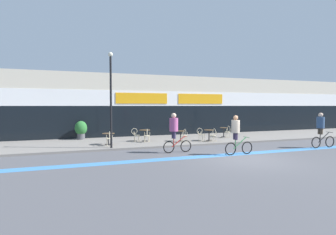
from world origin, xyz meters
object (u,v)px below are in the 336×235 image
bistro_table_3 (209,133)px  bistro_table_4 (224,130)px  cafe_chair_0_near (109,137)px  lamp_post (111,93)px  planter_pot (81,129)px  cafe_chair_3_side (201,134)px  bistro_table_0 (108,136)px  cafe_chair_1_side (136,134)px  cafe_chair_1_near (147,135)px  cafe_chair_4_near (228,131)px  cyclist_2 (174,129)px  bistro_table_2 (181,134)px  cafe_chair_2_near (184,135)px  bistro_table_1 (145,133)px  cafe_chair_3_near (214,134)px  cyclist_0 (321,128)px  cyclist_1 (236,132)px

bistro_table_3 → bistro_table_4: size_ratio=1.04×
cafe_chair_0_near → lamp_post: size_ratio=0.17×
cafe_chair_0_near → planter_pot: bearing=24.2°
bistro_table_3 → lamp_post: bearing=-172.6°
cafe_chair_0_near → cafe_chair_3_side: (6.13, 0.13, 0.00)m
bistro_table_0 → cafe_chair_1_side: 2.05m
cafe_chair_1_near → cafe_chair_4_near: same height
cyclist_2 → cafe_chair_1_near: bearing=97.8°
bistro_table_0 → planter_pot: 3.61m
lamp_post → bistro_table_0: bearing=90.4°
bistro_table_2 → cafe_chair_2_near: cafe_chair_2_near is taller
bistro_table_1 → planter_pot: (-4.07, 2.50, 0.17)m
cafe_chair_3_near → cyclist_0: 6.41m
cafe_chair_1_side → cafe_chair_3_near: 5.21m
planter_pot → cyclist_2: (4.64, -6.65, 0.44)m
cafe_chair_1_side → cyclist_2: bearing=-71.7°
bistro_table_0 → cafe_chair_2_near: bearing=-8.0°
cafe_chair_0_near → planter_pot: planter_pot is taller
bistro_table_3 → planter_pot: size_ratio=0.57×
bistro_table_4 → bistro_table_3: bearing=-143.5°
bistro_table_4 → cafe_chair_1_side: bearing=-177.4°
bistro_table_4 → cafe_chair_2_near: size_ratio=0.80×
cafe_chair_1_side → cyclist_1: (3.98, -5.79, 0.55)m
bistro_table_1 → cafe_chair_4_near: cafe_chair_4_near is taller
bistro_table_1 → cafe_chair_3_near: bearing=-23.9°
bistro_table_1 → planter_pot: planter_pot is taller
bistro_table_2 → cyclist_1: 5.12m
bistro_table_0 → cyclist_0: 12.91m
bistro_table_1 → cafe_chair_2_near: (2.30, -1.43, -0.04)m
bistro_table_2 → cyclist_1: cyclist_1 is taller
bistro_table_2 → cyclist_2: size_ratio=0.33×
planter_pot → cyclist_0: 15.74m
cafe_chair_1_side → planter_pot: 4.26m
lamp_post → cyclist_1: 7.22m
cafe_chair_1_side → cyclist_0: cyclist_0 is taller
cafe_chair_0_near → cyclist_1: 7.37m
bistro_table_0 → cyclist_2: 4.64m
bistro_table_3 → cafe_chair_4_near: bearing=24.1°
bistro_table_0 → bistro_table_2: 4.83m
bistro_table_2 → cafe_chair_3_side: 1.38m
bistro_table_2 → planter_pot: size_ratio=0.53×
bistro_table_4 → cafe_chair_2_near: cafe_chair_2_near is taller
bistro_table_3 → cyclist_2: (-3.66, -2.90, 0.63)m
bistro_table_1 → cafe_chair_1_near: bearing=-90.8°
cafe_chair_0_near → cafe_chair_1_side: bearing=-51.4°
bistro_table_1 → bistro_table_3: bearing=-16.5°
cafe_chair_2_near → cyclist_0: 8.27m
bistro_table_2 → cafe_chair_3_side: cafe_chair_3_side is taller
planter_pot → lamp_post: bearing=-71.4°
planter_pot → cyclist_0: (13.51, -8.07, 0.38)m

